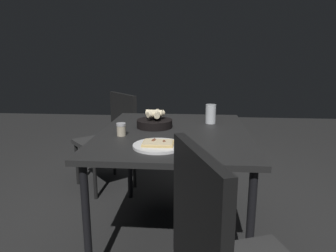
{
  "coord_description": "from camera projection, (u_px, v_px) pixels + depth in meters",
  "views": [
    {
      "loc": [
        0.12,
        -1.86,
        1.19
      ],
      "look_at": [
        -0.04,
        0.08,
        0.73
      ],
      "focal_mm": 33.05,
      "sensor_mm": 36.0,
      "label": 1
    }
  ],
  "objects": [
    {
      "name": "ground",
      "position": [
        174.0,
        234.0,
        2.09
      ],
      "size": [
        8.0,
        8.0,
        0.0
      ],
      "primitive_type": "plane",
      "color": "#252525"
    },
    {
      "name": "dining_table",
      "position": [
        174.0,
        141.0,
        1.94
      ],
      "size": [
        0.92,
        1.15,
        0.71
      ],
      "color": "black",
      "rests_on": "ground"
    },
    {
      "name": "pizza_plate",
      "position": [
        158.0,
        145.0,
        1.6
      ],
      "size": [
        0.26,
        0.26,
        0.04
      ],
      "color": "white",
      "rests_on": "dining_table"
    },
    {
      "name": "bread_basket",
      "position": [
        155.0,
        122.0,
        2.02
      ],
      "size": [
        0.23,
        0.23,
        0.12
      ],
      "color": "black",
      "rests_on": "dining_table"
    },
    {
      "name": "beer_glass",
      "position": [
        211.0,
        115.0,
        2.14
      ],
      "size": [
        0.07,
        0.07,
        0.13
      ],
      "color": "silver",
      "rests_on": "dining_table"
    },
    {
      "name": "pepper_shaker",
      "position": [
        121.0,
        130.0,
        1.82
      ],
      "size": [
        0.06,
        0.06,
        0.08
      ],
      "color": "#BFB299",
      "rests_on": "dining_table"
    },
    {
      "name": "chair_far",
      "position": [
        112.0,
        134.0,
        2.79
      ],
      "size": [
        0.62,
        0.62,
        0.83
      ],
      "color": "#2B2B2B",
      "rests_on": "ground"
    }
  ]
}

